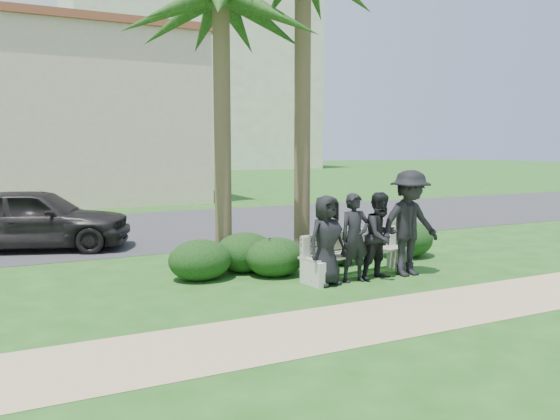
% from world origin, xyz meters
% --- Properties ---
extents(ground, '(160.00, 160.00, 0.00)m').
position_xyz_m(ground, '(0.00, 0.00, 0.00)').
color(ground, '#1F4E16').
rests_on(ground, ground).
extents(footpath, '(30.00, 1.60, 0.01)m').
position_xyz_m(footpath, '(0.00, -1.80, 0.00)').
color(footpath, tan).
rests_on(footpath, ground).
extents(asphalt_street, '(160.00, 8.00, 0.01)m').
position_xyz_m(asphalt_street, '(0.00, 8.00, 0.00)').
color(asphalt_street, '#2D2D30').
rests_on(asphalt_street, ground).
extents(stucco_bldg_right, '(8.40, 8.40, 7.30)m').
position_xyz_m(stucco_bldg_right, '(-1.00, 18.00, 3.66)').
color(stucco_bldg_right, '#C1B090').
rests_on(stucco_bldg_right, ground).
extents(hotel_tower, '(26.00, 18.00, 37.30)m').
position_xyz_m(hotel_tower, '(14.00, 55.00, 13.41)').
color(hotel_tower, beige).
rests_on(hotel_tower, ground).
extents(park_bench, '(2.36, 0.89, 0.80)m').
position_xyz_m(park_bench, '(1.06, 0.40, 0.36)').
color(park_bench, gray).
rests_on(park_bench, ground).
extents(man_a, '(0.83, 0.62, 1.53)m').
position_xyz_m(man_a, '(0.23, 0.11, 0.77)').
color(man_a, black).
rests_on(man_a, ground).
extents(man_b, '(0.58, 0.39, 1.54)m').
position_xyz_m(man_b, '(0.79, 0.10, 0.77)').
color(man_b, black).
rests_on(man_b, ground).
extents(man_c, '(0.85, 0.71, 1.55)m').
position_xyz_m(man_c, '(1.31, 0.06, 0.77)').
color(man_c, black).
rests_on(man_c, ground).
extents(man_d, '(1.26, 0.75, 1.92)m').
position_xyz_m(man_d, '(1.94, 0.06, 0.96)').
color(man_d, black).
rests_on(man_d, ground).
extents(hedge_b, '(1.13, 0.93, 0.74)m').
position_xyz_m(hedge_b, '(-1.57, 1.42, 0.37)').
color(hedge_b, black).
rests_on(hedge_b, ground).
extents(hedge_c, '(1.16, 0.96, 0.76)m').
position_xyz_m(hedge_c, '(-0.62, 1.68, 0.38)').
color(hedge_c, black).
rests_on(hedge_c, ground).
extents(hedge_d, '(1.11, 0.91, 0.72)m').
position_xyz_m(hedge_d, '(-0.25, 1.11, 0.36)').
color(hedge_d, black).
rests_on(hedge_d, ground).
extents(hedge_e, '(1.10, 0.91, 0.72)m').
position_xyz_m(hedge_e, '(1.25, 1.52, 0.36)').
color(hedge_e, black).
rests_on(hedge_e, ground).
extents(hedge_f, '(1.23, 1.02, 0.80)m').
position_xyz_m(hedge_f, '(3.00, 1.46, 0.40)').
color(hedge_f, black).
rests_on(hedge_f, ground).
extents(car_a, '(4.52, 2.93, 1.43)m').
position_xyz_m(car_a, '(-4.09, 5.80, 0.72)').
color(car_a, black).
rests_on(car_a, ground).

